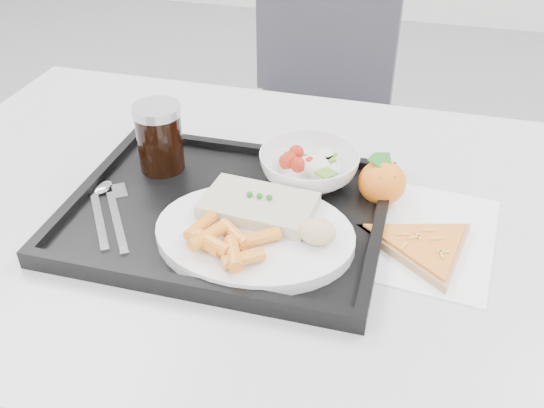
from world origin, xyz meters
The scene contains 14 objects.
table centered at (0.00, 0.30, 0.68)m, with size 1.20×0.80×0.75m.
chair centered at (-0.10, 1.18, 0.54)m, with size 0.46×0.46×0.93m.
tray centered at (-0.05, 0.27, 0.76)m, with size 0.45×0.35×0.03m.
dinner_plate centered at (0.01, 0.21, 0.77)m, with size 0.27×0.27×0.02m.
fish_fillet centered at (0.00, 0.25, 0.79)m, with size 0.16×0.10×0.03m.
bread_roll centered at (0.09, 0.21, 0.80)m, with size 0.05×0.04×0.03m.
salad_bowl centered at (0.05, 0.37, 0.79)m, with size 0.15×0.15×0.05m.
cola_glass centered at (-0.19, 0.35, 0.82)m, with size 0.07×0.07×0.11m.
cutlery centered at (-0.22, 0.23, 0.77)m, with size 0.13×0.16×0.01m.
napkin centered at (0.20, 0.30, 0.75)m, with size 0.27×0.26×0.00m.
tangerine centered at (0.16, 0.36, 0.79)m, with size 0.08×0.08×0.07m.
pizza_slice centered at (0.23, 0.26, 0.76)m, with size 0.23×0.23×0.02m.
carrot_pile centered at (-0.02, 0.16, 0.80)m, with size 0.12×0.10×0.02m.
salad_contents centered at (0.05, 0.37, 0.80)m, with size 0.09×0.09×0.03m.
Camera 1 is at (0.20, -0.40, 1.28)m, focal length 40.00 mm.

